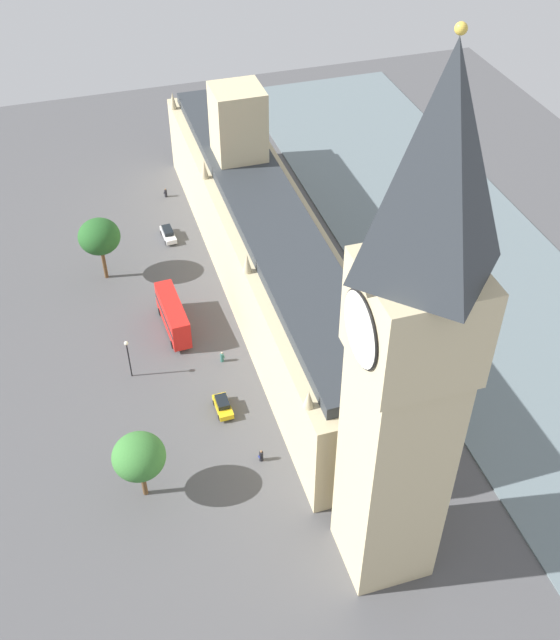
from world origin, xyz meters
name	(u,v)px	position (x,y,z in m)	size (l,w,h in m)	color
ground_plane	(254,290)	(0.00, 0.00, 0.00)	(149.64, 149.64, 0.00)	#4C4C4F
river_thames	(452,252)	(-32.55, 0.00, 0.12)	(32.67, 134.68, 0.25)	slate
parliament_building	(264,241)	(-1.99, -1.21, 7.66)	(12.94, 79.64, 25.33)	#CCBA8E
clock_tower	(410,355)	(-0.78, 46.40, 28.77)	(9.28, 9.28, 55.65)	#CCBA8E
car_white_kerbside	(168,234)	(9.70, -17.15, 0.89)	(2.00, 4.85, 1.74)	silver
double_decker_bus_far_end	(173,315)	(13.10, 5.03, 2.63)	(3.10, 10.62, 4.75)	red
car_yellow_cab_opposite_hall	(223,405)	(10.25, 21.99, 0.88)	(1.93, 4.11, 1.74)	gold
pedestrian_midblock	(261,456)	(7.85, 30.98, 0.77)	(0.69, 0.60, 1.72)	black
pedestrian_leading	(222,357)	(8.23, 13.34, 0.74)	(0.57, 0.47, 1.64)	#336B60
pedestrian_under_trees	(166,193)	(7.73, -29.75, 0.73)	(0.68, 0.63, 1.63)	black
plane_tree_corner	(99,237)	(20.68, -9.76, 7.45)	(6.16, 6.16, 10.11)	brown
plane_tree_by_river_gate	(139,457)	(21.67, 31.66, 6.49)	(5.87, 5.87, 9.02)	brown
street_lamp_trailing	(128,352)	(20.27, 12.52, 4.28)	(0.56, 0.56, 6.11)	black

